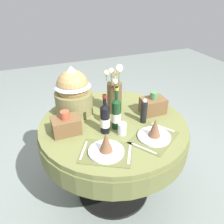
% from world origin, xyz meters
% --- Properties ---
extents(ground, '(8.00, 8.00, 0.00)m').
position_xyz_m(ground, '(0.00, 0.00, 0.00)').
color(ground, gray).
extents(dining_table, '(1.21, 1.21, 0.78)m').
position_xyz_m(dining_table, '(0.00, 0.00, 0.64)').
color(dining_table, olive).
rests_on(dining_table, ground).
extents(place_setting_left, '(0.42, 0.39, 0.16)m').
position_xyz_m(place_setting_left, '(-0.19, -0.33, 0.83)').
color(place_setting_left, brown).
rests_on(place_setting_left, dining_table).
extents(place_setting_right, '(0.43, 0.40, 0.16)m').
position_xyz_m(place_setting_right, '(0.20, -0.30, 0.83)').
color(place_setting_right, brown).
rests_on(place_setting_right, dining_table).
extents(flower_vase, '(0.14, 0.23, 0.45)m').
position_xyz_m(flower_vase, '(0.07, 0.15, 0.96)').
color(flower_vase, brown).
rests_on(flower_vase, dining_table).
extents(wine_bottle_left, '(0.07, 0.07, 0.34)m').
position_xyz_m(wine_bottle_left, '(-0.01, -0.07, 0.91)').
color(wine_bottle_left, '#143819').
rests_on(wine_bottle_left, dining_table).
extents(wine_bottle_centre, '(0.07, 0.07, 0.31)m').
position_xyz_m(wine_bottle_centre, '(-0.11, -0.10, 0.90)').
color(wine_bottle_centre, black).
rests_on(wine_bottle_centre, dining_table).
extents(tumbler_near_right, '(0.07, 0.07, 0.09)m').
position_xyz_m(tumbler_near_right, '(0.00, -0.17, 0.83)').
color(tumbler_near_right, silver).
rests_on(tumbler_near_right, dining_table).
extents(pepper_mill, '(0.05, 0.05, 0.21)m').
position_xyz_m(pepper_mill, '(0.23, -0.08, 0.88)').
color(pepper_mill, black).
rests_on(pepper_mill, dining_table).
extents(gift_tub_back_left, '(0.31, 0.31, 0.42)m').
position_xyz_m(gift_tub_back_left, '(-0.25, 0.27, 1.00)').
color(gift_tub_back_left, olive).
rests_on(gift_tub_back_left, dining_table).
extents(woven_basket_side_left, '(0.20, 0.15, 0.18)m').
position_xyz_m(woven_basket_side_left, '(-0.38, -0.00, 0.85)').
color(woven_basket_side_left, brown).
rests_on(woven_basket_side_left, dining_table).
extents(woven_basket_side_right, '(0.20, 0.15, 0.19)m').
position_xyz_m(woven_basket_side_right, '(0.37, 0.02, 0.85)').
color(woven_basket_side_right, brown).
rests_on(woven_basket_side_right, dining_table).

